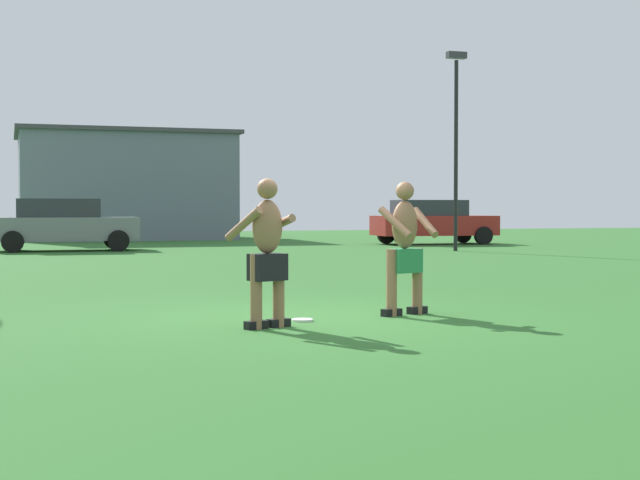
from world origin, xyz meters
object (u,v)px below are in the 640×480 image
at_px(player_near, 405,245).
at_px(frisbee, 302,320).
at_px(car_red_mid_lot, 433,221).
at_px(car_gray_far_end, 63,224).
at_px(player_in_black, 267,249).
at_px(lamp_post, 456,130).

relative_size(player_near, frisbee, 6.50).
relative_size(player_near, car_red_mid_lot, 0.37).
bearing_deg(car_red_mid_lot, frisbee, -119.09).
distance_m(car_red_mid_lot, car_gray_far_end, 12.90).
bearing_deg(frisbee, car_gray_far_end, 94.98).
bearing_deg(frisbee, player_in_black, -139.51).
xyz_separation_m(player_in_black, frisbee, (0.55, 0.47, -0.85)).
height_order(frisbee, car_red_mid_lot, car_red_mid_lot).
relative_size(car_red_mid_lot, lamp_post, 0.74).
distance_m(player_near, car_gray_far_end, 19.05).
xyz_separation_m(player_near, car_red_mid_lot, (9.82, 19.93, -0.04)).
bearing_deg(car_gray_far_end, lamp_post, -19.12).
height_order(frisbee, lamp_post, lamp_post).
bearing_deg(frisbee, car_red_mid_lot, 60.91).
distance_m(player_in_black, lamp_post, 18.78).
height_order(player_in_black, frisbee, player_in_black).
distance_m(player_in_black, car_gray_far_end, 19.49).
bearing_deg(player_near, frisbee, -172.26).
distance_m(frisbee, car_gray_far_end, 19.08).
bearing_deg(player_in_black, car_red_mid_lot, 60.30).
bearing_deg(car_red_mid_lot, player_near, -116.22).
relative_size(player_in_black, frisbee, 6.51).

